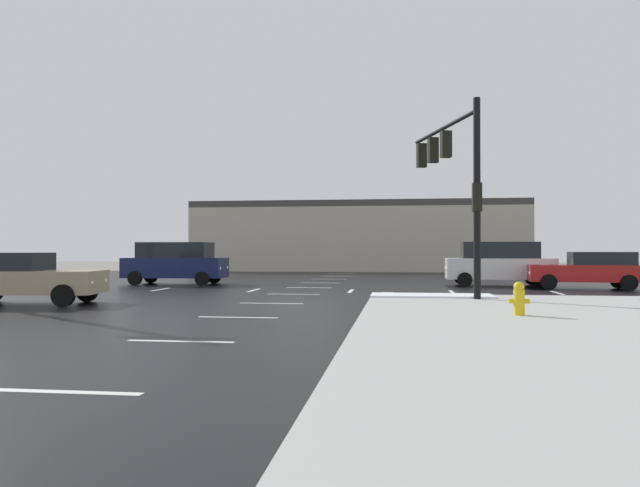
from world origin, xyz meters
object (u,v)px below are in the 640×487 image
at_px(sedan_red, 589,270).
at_px(suv_white, 499,263).
at_px(traffic_signal_mast, 454,168).
at_px(fire_hydrant, 519,298).
at_px(sedan_tan, 20,277).
at_px(suv_navy, 176,262).

bearing_deg(sedan_red, suv_white, -22.99).
height_order(traffic_signal_mast, suv_white, traffic_signal_mast).
distance_m(traffic_signal_mast, suv_white, 8.66).
height_order(fire_hydrant, sedan_tan, sedan_tan).
bearing_deg(suv_navy, sedan_tan, -94.91).
bearing_deg(traffic_signal_mast, suv_navy, 44.12).
height_order(fire_hydrant, suv_navy, suv_navy).
xyz_separation_m(sedan_tan, sedan_red, (19.50, 9.69, 0.00)).
height_order(fire_hydrant, sedan_red, sedan_red).
distance_m(suv_navy, suv_white, 15.31).
xyz_separation_m(traffic_signal_mast, sedan_tan, (-13.42, -4.08, -3.67)).
xyz_separation_m(sedan_tan, suv_navy, (0.80, 11.08, 0.24)).
height_order(traffic_signal_mast, suv_navy, traffic_signal_mast).
distance_m(traffic_signal_mast, sedan_red, 9.05).
bearing_deg(sedan_red, suv_navy, 1.72).
bearing_deg(suv_white, sedan_tan, 36.77).
xyz_separation_m(fire_hydrant, sedan_tan, (-14.35, 2.53, 0.32)).
bearing_deg(suv_white, sedan_red, 152.15).
bearing_deg(suv_navy, traffic_signal_mast, -29.77).
bearing_deg(fire_hydrant, traffic_signal_mast, 98.01).
relative_size(sedan_tan, suv_navy, 0.96).
bearing_deg(sedan_red, fire_hydrant, 73.11).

